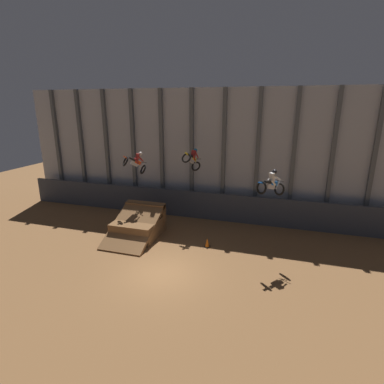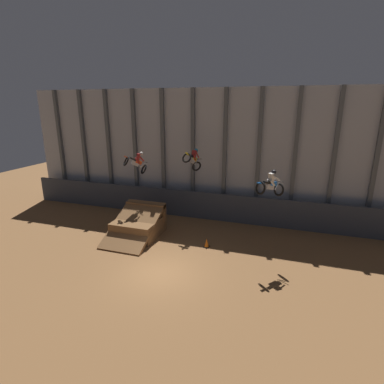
{
  "view_description": "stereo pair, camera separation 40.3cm",
  "coord_description": "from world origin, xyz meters",
  "px_view_note": "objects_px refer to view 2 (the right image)",
  "views": [
    {
      "loc": [
        5.6,
        -12.98,
        8.62
      ],
      "look_at": [
        0.03,
        5.2,
        3.05
      ],
      "focal_mm": 28.0,
      "sensor_mm": 36.0,
      "label": 1
    },
    {
      "loc": [
        5.98,
        -12.86,
        8.62
      ],
      "look_at": [
        0.03,
        5.2,
        3.05
      ],
      "focal_mm": 28.0,
      "sensor_mm": 36.0,
      "label": 2
    }
  ],
  "objects_px": {
    "rider_bike_left_air": "(136,162)",
    "rider_bike_right_air": "(271,185)",
    "rider_bike_center_air": "(193,159)",
    "traffic_cone_near_ramp": "(207,243)",
    "dirt_ramp": "(139,224)"
  },
  "relations": [
    {
      "from": "rider_bike_left_air",
      "to": "rider_bike_right_air",
      "type": "bearing_deg",
      "value": 34.97
    },
    {
      "from": "rider_bike_center_air",
      "to": "traffic_cone_near_ramp",
      "type": "bearing_deg",
      "value": -41.05
    },
    {
      "from": "traffic_cone_near_ramp",
      "to": "dirt_ramp",
      "type": "bearing_deg",
      "value": 175.08
    },
    {
      "from": "rider_bike_right_air",
      "to": "traffic_cone_near_ramp",
      "type": "relative_size",
      "value": 2.92
    },
    {
      "from": "dirt_ramp",
      "to": "rider_bike_right_air",
      "type": "xyz_separation_m",
      "value": [
        8.55,
        -0.6,
        3.69
      ]
    },
    {
      "from": "rider_bike_center_air",
      "to": "traffic_cone_near_ramp",
      "type": "distance_m",
      "value": 6.03
    },
    {
      "from": "dirt_ramp",
      "to": "rider_bike_right_air",
      "type": "height_order",
      "value": "rider_bike_right_air"
    },
    {
      "from": "rider_bike_left_air",
      "to": "traffic_cone_near_ramp",
      "type": "relative_size",
      "value": 3.0
    },
    {
      "from": "traffic_cone_near_ramp",
      "to": "rider_bike_left_air",
      "type": "bearing_deg",
      "value": 159.82
    },
    {
      "from": "rider_bike_left_air",
      "to": "rider_bike_right_air",
      "type": "distance_m",
      "value": 9.75
    },
    {
      "from": "rider_bike_right_air",
      "to": "traffic_cone_near_ramp",
      "type": "distance_m",
      "value": 5.49
    },
    {
      "from": "dirt_ramp",
      "to": "traffic_cone_near_ramp",
      "type": "height_order",
      "value": "dirt_ramp"
    },
    {
      "from": "rider_bike_center_air",
      "to": "rider_bike_right_air",
      "type": "relative_size",
      "value": 1.07
    },
    {
      "from": "rider_bike_left_air",
      "to": "rider_bike_right_air",
      "type": "height_order",
      "value": "rider_bike_left_air"
    },
    {
      "from": "dirt_ramp",
      "to": "rider_bike_left_air",
      "type": "xyz_separation_m",
      "value": [
        -0.91,
        1.72,
        3.96
      ]
    }
  ]
}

